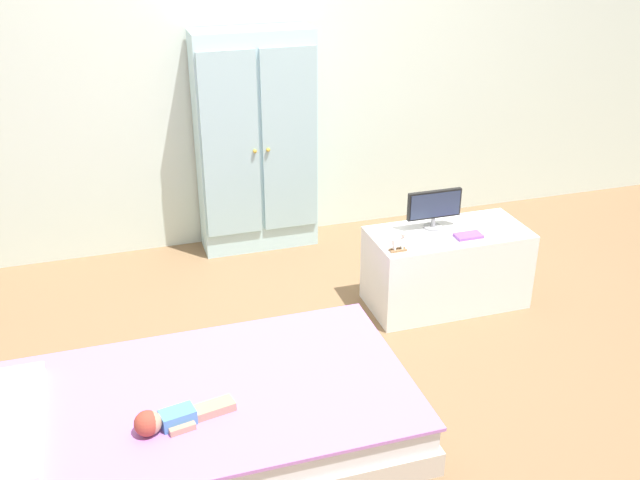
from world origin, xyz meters
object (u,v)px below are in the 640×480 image
wardrobe (256,143)px  tv_monitor (434,206)px  book_purple (468,236)px  rocking_horse_toy (399,242)px  bed (190,420)px  tv_stand (446,267)px  doll (166,419)px

wardrobe → tv_monitor: (0.74, -0.95, -0.12)m
tv_monitor → book_purple: size_ratio=2.11×
tv_monitor → rocking_horse_toy: bearing=-144.6°
bed → tv_stand: size_ratio=2.15×
wardrobe → rocking_horse_toy: (0.46, -1.15, -0.20)m
doll → tv_monitor: 1.83m
wardrobe → rocking_horse_toy: size_ratio=12.98×
bed → book_purple: book_purple is taller
tv_monitor → book_purple: tv_monitor is taller
doll → wardrobe: wardrobe is taller
tv_stand → rocking_horse_toy: bearing=-159.2°
tv_stand → wardrobe: bearing=128.3°
doll → rocking_horse_toy: 1.48m
tv_stand → book_purple: size_ratio=5.92×
bed → wardrobe: (0.70, 1.75, 0.56)m
bed → doll: (-0.10, -0.16, 0.16)m
bed → rocking_horse_toy: rocking_horse_toy is taller
bed → rocking_horse_toy: size_ratio=17.39×
bed → tv_stand: bearing=25.9°
tv_monitor → tv_stand: bearing=-46.9°
tv_stand → tv_monitor: (-0.06, 0.07, 0.34)m
doll → book_purple: 1.85m
doll → tv_stand: (1.60, 0.89, -0.06)m
bed → tv_stand: (1.50, 0.73, 0.10)m
rocking_horse_toy → book_purple: rocking_horse_toy is taller
doll → rocking_horse_toy: rocking_horse_toy is taller
tv_stand → tv_monitor: size_ratio=2.81×
doll → wardrobe: size_ratio=0.29×
wardrobe → tv_monitor: wardrobe is taller
bed → book_purple: (1.56, 0.64, 0.32)m
bed → book_purple: size_ratio=12.74×
tv_stand → book_purple: (0.06, -0.09, 0.22)m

